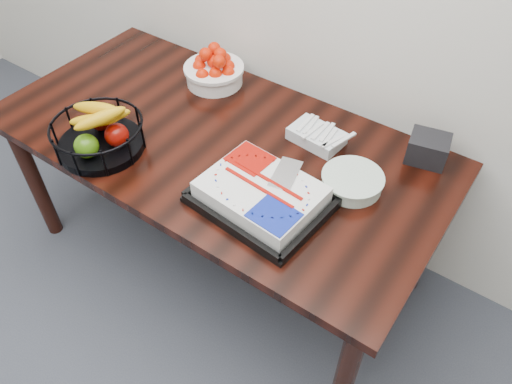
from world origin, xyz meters
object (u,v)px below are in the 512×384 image
Objects in this scene: cake_tray at (261,195)px; fruit_basket at (98,133)px; tangerine_bowl at (214,68)px; plate_stack at (352,182)px; table at (217,154)px; napkin_box at (428,149)px.

cake_tray is 0.67m from fruit_basket.
cake_tray is 1.77× the size of tangerine_bowl.
fruit_basket is 0.94m from plate_stack.
plate_stack reaches higher than table.
plate_stack is at bearing -118.16° from napkin_box.
table is at bearing -153.80° from napkin_box.
cake_tray is 0.76m from tangerine_bowl.
table is 8.29× the size of plate_stack.
table is at bearing -51.19° from tangerine_bowl.
fruit_basket is at bearing -147.73° from napkin_box.
fruit_basket reaches higher than cake_tray.
napkin_box is (0.71, 0.35, 0.14)m from table.
tangerine_bowl reaches higher than table.
plate_stack is 0.33m from napkin_box.
cake_tray is 2.13× the size of plate_stack.
tangerine_bowl is at bearing 163.48° from plate_stack.
tangerine_bowl is (-0.24, 0.30, 0.16)m from table.
fruit_basket is 2.43× the size of napkin_box.
cake_tray is at bearing -28.24° from table.
cake_tray is 0.65m from napkin_box.
table is 0.80m from napkin_box.
cake_tray is (0.34, -0.18, 0.13)m from table.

